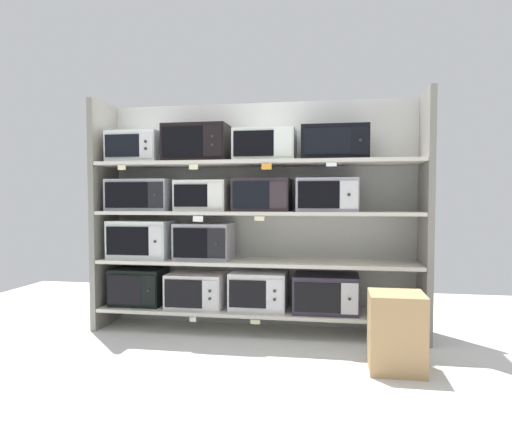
{
  "coord_description": "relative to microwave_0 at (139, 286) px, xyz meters",
  "views": [
    {
      "loc": [
        0.68,
        -3.99,
        1.13
      ],
      "look_at": [
        0.0,
        0.0,
        0.92
      ],
      "focal_mm": 33.46,
      "sensor_mm": 36.0,
      "label": 1
    }
  ],
  "objects": [
    {
      "name": "microwave_10",
      "position": [
        -0.0,
        0.0,
        1.23
      ],
      "size": [
        0.45,
        0.37,
        0.27
      ],
      "color": "silver",
      "rests_on": "shelf_3"
    },
    {
      "name": "microwave_4",
      "position": [
        0.04,
        0.0,
        0.42
      ],
      "size": [
        0.53,
        0.38,
        0.33
      ],
      "color": "silver",
      "rests_on": "shelf_1"
    },
    {
      "name": "price_tag_4",
      "position": [
        -0.03,
        -0.24,
        1.04
      ],
      "size": [
        0.07,
        0.0,
        0.04
      ],
      "primitive_type": "cube",
      "color": "beige"
    },
    {
      "name": "upright_left",
      "position": [
        -0.32,
        0.0,
        0.64
      ],
      "size": [
        0.05,
        0.48,
        1.99
      ],
      "primitive_type": "cube",
      "color": "gray",
      "rests_on": "ground"
    },
    {
      "name": "price_tag_3",
      "position": [
        1.13,
        -0.24,
        0.63
      ],
      "size": [
        0.08,
        0.0,
        0.04
      ],
      "primitive_type": "cube",
      "color": "beige"
    },
    {
      "name": "price_tag_5",
      "position": [
        0.59,
        -0.24,
        1.04
      ],
      "size": [
        0.08,
        0.0,
        0.04
      ],
      "primitive_type": "cube",
      "color": "beige"
    },
    {
      "name": "microwave_5",
      "position": [
        0.61,
        0.0,
        0.41
      ],
      "size": [
        0.47,
        0.37,
        0.31
      ],
      "color": "#9E9CA5",
      "rests_on": "shelf_1"
    },
    {
      "name": "back_panel",
      "position": [
        1.06,
        0.27,
        0.64
      ],
      "size": [
        2.91,
        0.04,
        1.99
      ],
      "primitive_type": "cube",
      "color": "#B2B2AD",
      "rests_on": "ground"
    },
    {
      "name": "shelf_2",
      "position": [
        1.06,
        0.0,
        0.66
      ],
      "size": [
        2.71,
        0.48,
        0.03
      ],
      "primitive_type": "cube",
      "color": "beige"
    },
    {
      "name": "microwave_3",
      "position": [
        1.66,
        0.0,
        -0.01
      ],
      "size": [
        0.53,
        0.41,
        0.31
      ],
      "color": "#2D2736",
      "rests_on": "shelf_0"
    },
    {
      "name": "price_tag_6",
      "position": [
        1.19,
        -0.24,
        1.04
      ],
      "size": [
        0.08,
        0.0,
        0.05
      ],
      "primitive_type": "cube",
      "color": "orange"
    },
    {
      "name": "shelf_0",
      "position": [
        1.06,
        0.0,
        -0.18
      ],
      "size": [
        2.71,
        0.48,
        0.03
      ],
      "primitive_type": "cube",
      "color": "beige",
      "rests_on": "ground"
    },
    {
      "name": "upright_right",
      "position": [
        2.45,
        0.0,
        0.64
      ],
      "size": [
        0.05,
        0.48,
        1.99
      ],
      "primitive_type": "cube",
      "color": "gray",
      "rests_on": "ground"
    },
    {
      "name": "shelf_1",
      "position": [
        1.06,
        0.0,
        0.24
      ],
      "size": [
        2.71,
        0.48,
        0.03
      ],
      "primitive_type": "cube",
      "color": "beige"
    },
    {
      "name": "microwave_11",
      "position": [
        0.55,
        0.0,
        1.26
      ],
      "size": [
        0.55,
        0.4,
        0.32
      ],
      "color": "black",
      "rests_on": "shelf_3"
    },
    {
      "name": "microwave_0",
      "position": [
        0.0,
        0.0,
        0.0
      ],
      "size": [
        0.46,
        0.35,
        0.32
      ],
      "color": "black",
      "rests_on": "shelf_0"
    },
    {
      "name": "microwave_2",
      "position": [
        1.09,
        0.0,
        -0.0
      ],
      "size": [
        0.48,
        0.35,
        0.32
      ],
      "color": "silver",
      "rests_on": "shelf_0"
    },
    {
      "name": "price_tag_7",
      "position": [
        1.7,
        -0.24,
        1.05
      ],
      "size": [
        0.08,
        0.0,
        0.03
      ],
      "primitive_type": "cube",
      "color": "white"
    },
    {
      "name": "microwave_6",
      "position": [
        0.05,
        -0.0,
        0.82
      ],
      "size": [
        0.55,
        0.41,
        0.27
      ],
      "color": "#9C9EAA",
      "rests_on": "shelf_2"
    },
    {
      "name": "microwave_13",
      "position": [
        1.72,
        0.0,
        1.24
      ],
      "size": [
        0.54,
        0.4,
        0.28
      ],
      "color": "black",
      "rests_on": "shelf_3"
    },
    {
      "name": "microwave_12",
      "position": [
        1.14,
        0.0,
        1.23
      ],
      "size": [
        0.51,
        0.34,
        0.27
      ],
      "color": "silver",
      "rests_on": "shelf_3"
    },
    {
      "name": "microwave_9",
      "position": [
        1.66,
        0.0,
        0.81
      ],
      "size": [
        0.5,
        0.43,
        0.27
      ],
      "color": "#A19CAC",
      "rests_on": "shelf_2"
    },
    {
      "name": "microwave_8",
      "position": [
        1.12,
        -0.0,
        0.81
      ],
      "size": [
        0.47,
        0.4,
        0.27
      ],
      "color": "#30272B",
      "rests_on": "shelf_2"
    },
    {
      "name": "microwave_7",
      "position": [
        0.6,
        0.0,
        0.81
      ],
      "size": [
        0.44,
        0.36,
        0.26
      ],
      "color": "silver",
      "rests_on": "shelf_2"
    },
    {
      "name": "shelf_3",
      "position": [
        1.06,
        0.0,
        1.08
      ],
      "size": [
        2.71,
        0.48,
        0.03
      ],
      "primitive_type": "cube",
      "color": "beige"
    },
    {
      "name": "ground",
      "position": [
        1.06,
        -1.0,
        -0.37
      ],
      "size": [
        6.71,
        6.0,
        0.02
      ],
      "primitive_type": "cube",
      "color": "silver"
    },
    {
      "name": "shipping_carton",
      "position": [
        2.14,
        -0.76,
        -0.1
      ],
      "size": [
        0.36,
        0.36,
        0.52
      ],
      "primitive_type": "cube",
      "color": "tan",
      "rests_on": "ground"
    },
    {
      "name": "price_tag_0",
      "position": [
        0.58,
        -0.24,
        -0.21
      ],
      "size": [
        0.05,
        0.0,
        0.04
      ],
      "primitive_type": "cube",
      "color": "white"
    },
    {
      "name": "price_tag_2",
      "position": [
        0.62,
        -0.24,
        0.62
      ],
      "size": [
        0.09,
        0.0,
        0.05
      ],
      "primitive_type": "cube",
      "color": "white"
    },
    {
      "name": "price_tag_1",
      "position": [
        1.1,
        -0.24,
        -0.21
      ],
      "size": [
        0.08,
        0.0,
        0.03
      ],
      "primitive_type": "cube",
      "color": "beige"
    },
    {
      "name": "microwave_1",
      "position": [
        0.54,
        -0.0,
        -0.01
      ],
      "size": [
        0.49,
        0.39,
        0.29
      ],
      "color": "silver",
      "rests_on": "shelf_0"
    }
  ]
}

